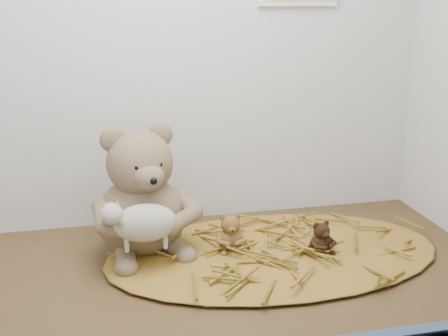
{
  "coord_description": "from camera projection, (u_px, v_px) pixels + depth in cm",
  "views": [
    {
      "loc": [
        -14.01,
        -92.85,
        51.09
      ],
      "look_at": [
        7.71,
        4.24,
        19.98
      ],
      "focal_mm": 45.0,
      "sensor_mm": 36.0,
      "label": 1
    }
  ],
  "objects": [
    {
      "name": "alcove_shell",
      "position": [
        176.0,
        29.0,
        1.0
      ],
      "size": [
        120.4,
        60.2,
        90.4
      ],
      "color": "#433117",
      "rests_on": "ground"
    },
    {
      "name": "straw_bed",
      "position": [
        275.0,
        252.0,
        1.14
      ],
      "size": [
        68.92,
        40.02,
        1.33
      ],
      "primitive_type": "ellipsoid",
      "color": "brown",
      "rests_on": "shelf_floor"
    },
    {
      "name": "main_teddy",
      "position": [
        140.0,
        190.0,
        1.12
      ],
      "size": [
        25.96,
        26.87,
        26.71
      ],
      "primitive_type": null,
      "rotation": [
        0.0,
        0.0,
        0.22
      ],
      "color": "#8C7856",
      "rests_on": "shelf_floor"
    },
    {
      "name": "toy_lamb",
      "position": [
        145.0,
        223.0,
        1.04
      ],
      "size": [
        15.59,
        9.51,
        10.07
      ],
      "primitive_type": null,
      "color": "beige",
      "rests_on": "main_teddy"
    },
    {
      "name": "mini_teddy_tan",
      "position": [
        230.0,
        230.0,
        1.13
      ],
      "size": [
        6.71,
        7.04,
        7.81
      ],
      "primitive_type": null,
      "rotation": [
        0.0,
        0.0,
        -0.06
      ],
      "color": "olive",
      "rests_on": "straw_bed"
    },
    {
      "name": "mini_teddy_brown",
      "position": [
        321.0,
        236.0,
        1.12
      ],
      "size": [
        6.5,
        6.72,
        6.64
      ],
      "primitive_type": null,
      "rotation": [
        0.0,
        0.0,
        0.23
      ],
      "color": "black",
      "rests_on": "straw_bed"
    }
  ]
}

